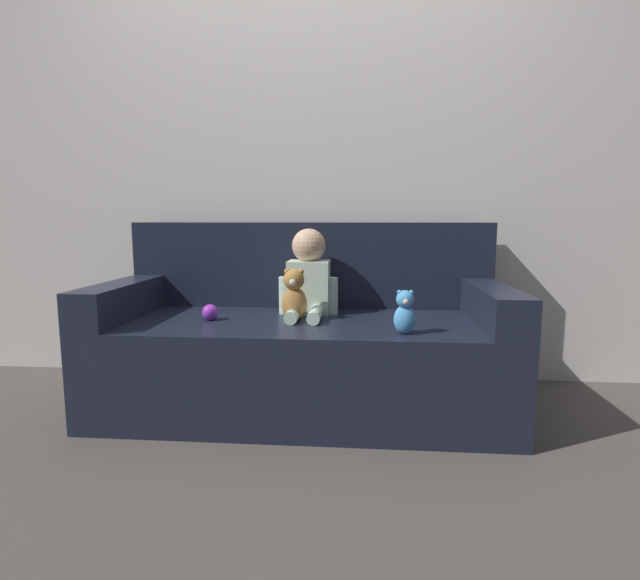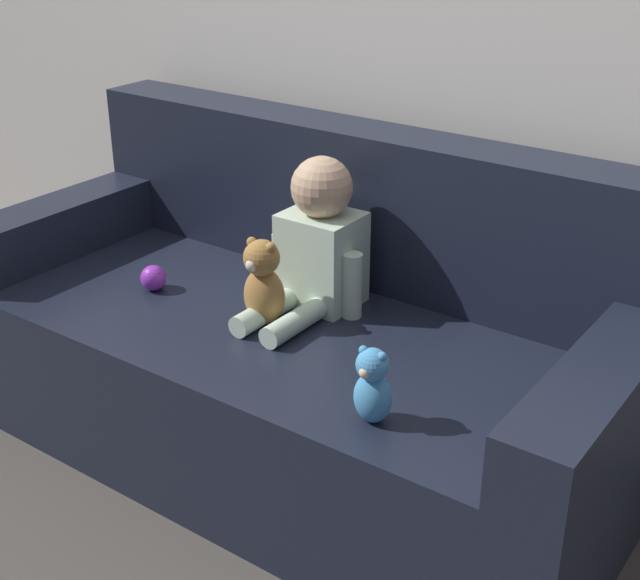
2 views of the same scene
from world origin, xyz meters
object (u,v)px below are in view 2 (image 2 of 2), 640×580
at_px(plush_toy_side, 372,386).
at_px(toy_ball, 153,278).
at_px(couch, 305,349).
at_px(person_baby, 317,246).
at_px(teddy_bear_brown, 263,283).

distance_m(plush_toy_side, toy_ball, 0.87).
height_order(couch, plush_toy_side, couch).
distance_m(person_baby, plush_toy_side, 0.58).
bearing_deg(couch, person_baby, 71.12).
relative_size(teddy_bear_brown, toy_ball, 3.25).
bearing_deg(toy_ball, person_baby, 24.49).
distance_m(couch, plush_toy_side, 0.60).
bearing_deg(couch, toy_ball, -159.66).
height_order(teddy_bear_brown, toy_ball, teddy_bear_brown).
xyz_separation_m(couch, person_baby, (0.01, 0.04, 0.29)).
height_order(couch, toy_ball, couch).
bearing_deg(person_baby, couch, -108.88).
distance_m(teddy_bear_brown, toy_ball, 0.39).
bearing_deg(person_baby, toy_ball, -155.51).
bearing_deg(plush_toy_side, person_baby, 137.36).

